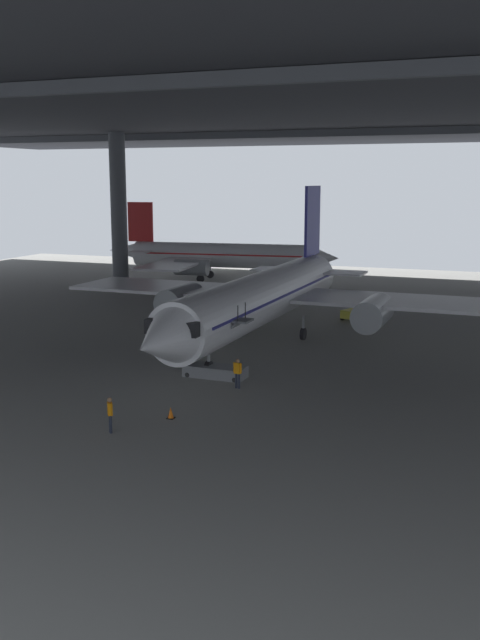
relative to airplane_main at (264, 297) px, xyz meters
The scene contains 9 objects.
ground_plane 6.59m from the airplane_main, 92.23° to the right, with size 110.00×110.00×0.00m, color gray.
hangar_structure 16.18m from the airplane_main, 92.15° to the left, with size 121.00×99.00×18.04m.
airplane_main is the anchor object (origin of this frame).
boarding_stairs 10.35m from the airplane_main, 87.63° to the right, with size 4.18×1.58×4.62m.
crew_worker_near_nose 21.05m from the airplane_main, 91.30° to the right, with size 0.39×0.46×1.73m.
crew_worker_by_stairs 12.32m from the airplane_main, 78.05° to the right, with size 0.54×0.28×1.75m.
airplane_distant 33.71m from the airplane_main, 118.29° to the left, with size 28.12×27.32×9.17m.
traffic_cone_orange 18.35m from the airplane_main, 85.91° to the right, with size 0.36×0.36×0.60m.
baggage_tug 12.31m from the airplane_main, 68.96° to the left, with size 1.94×2.49×0.90m.
Camera 1 is at (17.19, -43.85, 11.82)m, focal length 40.82 mm.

